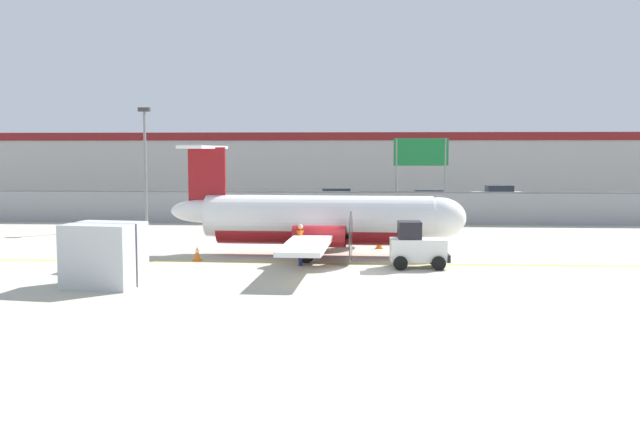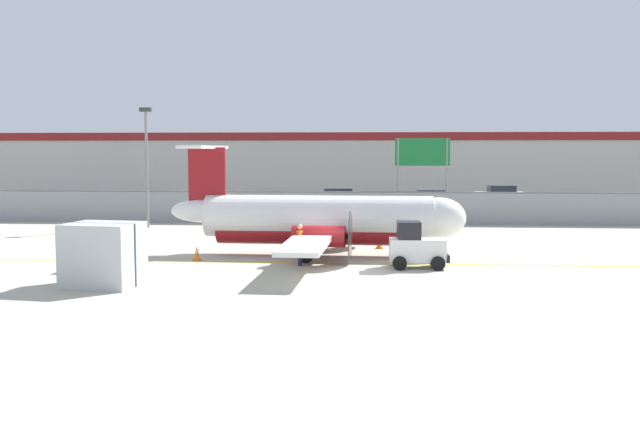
{
  "view_description": "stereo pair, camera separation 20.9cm",
  "coord_description": "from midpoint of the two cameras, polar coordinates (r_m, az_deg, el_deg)",
  "views": [
    {
      "loc": [
        1.07,
        -27.45,
        4.71
      ],
      "look_at": [
        -1.03,
        5.23,
        1.8
      ],
      "focal_mm": 40.0,
      "sensor_mm": 36.0,
      "label": 1
    },
    {
      "loc": [
        1.28,
        -27.44,
        4.71
      ],
      "look_at": [
        -1.03,
        5.23,
        1.8
      ],
      "focal_mm": 40.0,
      "sensor_mm": 36.0,
      "label": 2
    }
  ],
  "objects": [
    {
      "name": "parked_car_1",
      "position": [
        51.23,
        -3.78,
        0.8
      ],
      "size": [
        4.27,
        2.15,
        1.58
      ],
      "rotation": [
        0.0,
        0.0,
        3.19
      ],
      "color": "#B28C19",
      "rests_on": "parking_lot_strip"
    },
    {
      "name": "apron_light_pole",
      "position": [
        44.36,
        -13.58,
        4.41
      ],
      "size": [
        0.7,
        0.3,
        7.27
      ],
      "color": "slate",
      "rests_on": "ground"
    },
    {
      "name": "parked_car_4",
      "position": [
        63.35,
        14.31,
        1.47
      ],
      "size": [
        4.28,
        2.17,
        1.58
      ],
      "rotation": [
        0.0,
        0.0,
        3.19
      ],
      "color": "silver",
      "rests_on": "parking_lot_strip"
    },
    {
      "name": "parked_car_2",
      "position": [
        56.9,
        1.66,
        1.23
      ],
      "size": [
        4.35,
        2.33,
        1.58
      ],
      "rotation": [
        0.0,
        0.0,
        0.1
      ],
      "color": "gray",
      "rests_on": "parking_lot_strip"
    },
    {
      "name": "parked_car_3",
      "position": [
        55.28,
        9.11,
        1.06
      ],
      "size": [
        4.22,
        2.03,
        1.58
      ],
      "rotation": [
        0.0,
        0.0,
        0.01
      ],
      "color": "#B28C19",
      "rests_on": "parking_lot_strip"
    },
    {
      "name": "cargo_container",
      "position": [
        25.87,
        -16.73,
        -3.16
      ],
      "size": [
        2.65,
        2.31,
        2.2
      ],
      "rotation": [
        0.0,
        0.0,
        -0.14
      ],
      "color": "#B7BCC1",
      "rests_on": "ground"
    },
    {
      "name": "highway_sign",
      "position": [
        47.51,
        8.32,
        4.34
      ],
      "size": [
        3.6,
        0.14,
        5.5
      ],
      "color": "slate",
      "rests_on": "ground"
    },
    {
      "name": "parked_car_0",
      "position": [
        54.06,
        -12.3,
        0.92
      ],
      "size": [
        4.24,
        2.09,
        1.58
      ],
      "rotation": [
        0.0,
        0.0,
        -0.03
      ],
      "color": "navy",
      "rests_on": "parking_lot_strip"
    },
    {
      "name": "traffic_cone_far_left",
      "position": [
        34.36,
        4.95,
        -2.29
      ],
      "size": [
        0.36,
        0.36,
        0.64
      ],
      "color": "orange",
      "rests_on": "ground"
    },
    {
      "name": "ground_crew_worker",
      "position": [
        29.17,
        -1.41,
        -2.33
      ],
      "size": [
        0.36,
        0.54,
        1.7
      ],
      "rotation": [
        0.0,
        0.0,
        3.2
      ],
      "color": "#191E4C",
      "rests_on": "ground"
    },
    {
      "name": "commuter_airplane",
      "position": [
        31.88,
        0.47,
        -0.52
      ],
      "size": [
        13.35,
        16.05,
        4.92
      ],
      "rotation": [
        0.0,
        0.0,
        -0.04
      ],
      "color": "white",
      "rests_on": "ground"
    },
    {
      "name": "baggage_tug",
      "position": [
        28.84,
        7.9,
        -2.65
      ],
      "size": [
        2.38,
        1.47,
        1.88
      ],
      "rotation": [
        0.0,
        0.0,
        0.04
      ],
      "color": "silver",
      "rests_on": "ground"
    },
    {
      "name": "traffic_cone_near_left",
      "position": [
        32.32,
        9.23,
        -2.81
      ],
      "size": [
        0.36,
        0.36,
        0.64
      ],
      "color": "orange",
      "rests_on": "ground"
    },
    {
      "name": "background_building",
      "position": [
        75.46,
        3.17,
        3.97
      ],
      "size": [
        91.0,
        8.1,
        6.5
      ],
      "color": "beige",
      "rests_on": "ground"
    },
    {
      "name": "parking_lot_strip",
      "position": [
        57.15,
        2.86,
        0.41
      ],
      "size": [
        98.0,
        17.0,
        0.12
      ],
      "color": "#38383A",
      "rests_on": "ground"
    },
    {
      "name": "perimeter_fence",
      "position": [
        45.6,
        2.56,
        0.56
      ],
      "size": [
        98.0,
        0.1,
        2.1
      ],
      "color": "gray",
      "rests_on": "ground"
    },
    {
      "name": "ground_plane",
      "position": [
        29.84,
        1.75,
        -4.0
      ],
      "size": [
        140.0,
        140.0,
        0.01
      ],
      "color": "#B2AD99"
    },
    {
      "name": "traffic_cone_near_right",
      "position": [
        30.97,
        -9.63,
        -3.16
      ],
      "size": [
        0.36,
        0.36,
        0.64
      ],
      "color": "orange",
      "rests_on": "ground"
    },
    {
      "name": "traffic_cone_far_right",
      "position": [
        31.39,
        -1.73,
        -2.98
      ],
      "size": [
        0.36,
        0.36,
        0.64
      ],
      "color": "orange",
      "rests_on": "ground"
    }
  ]
}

